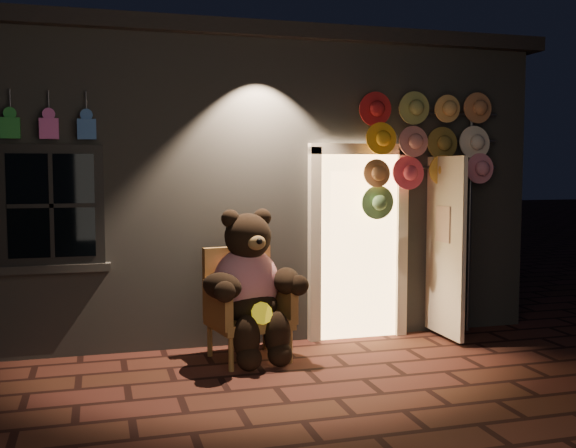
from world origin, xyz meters
name	(u,v)px	position (x,y,z in m)	size (l,w,h in m)	color
ground	(275,387)	(0.00, 0.00, 0.00)	(60.00, 60.00, 0.00)	#4E241E
shop_building	(204,181)	(0.00, 3.99, 1.74)	(7.30, 5.95, 3.51)	slate
wicker_armchair	(245,303)	(-0.05, 1.00, 0.55)	(0.87, 0.81, 1.11)	olive
teddy_bear	(250,286)	(-0.03, 0.85, 0.76)	(1.07, 0.92, 1.50)	#BA1338
hat_rack	(426,147)	(2.09, 1.28, 2.15)	(1.69, 0.22, 2.76)	#59595E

